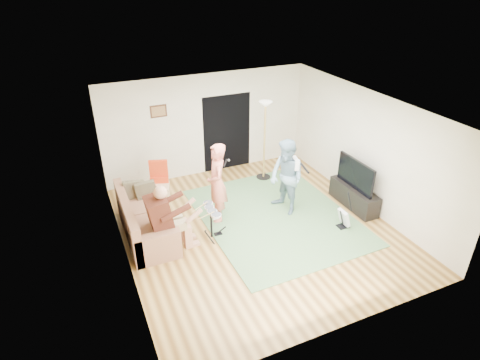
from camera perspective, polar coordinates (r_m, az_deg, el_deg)
name	(u,v)px	position (r m, az deg, el deg)	size (l,w,h in m)	color
floor	(256,228)	(8.81, 2.33, -6.79)	(6.00, 6.00, 0.00)	brown
walls	(258,173)	(8.11, 2.52, 1.05)	(5.50, 6.00, 2.70)	silver
ceiling	(259,108)	(7.59, 2.73, 10.15)	(6.00, 6.00, 0.00)	white
window_blinds	(116,186)	(7.53, -17.26, -0.88)	(2.05, 2.05, 0.00)	brown
doorway	(227,133)	(10.93, -1.86, 6.74)	(2.10, 2.10, 0.00)	black
picture_frame	(158,111)	(10.15, -11.52, 9.57)	(0.42, 0.03, 0.32)	#3F2314
area_rug	(275,216)	(9.21, 5.04, -5.11)	(3.15, 3.93, 0.02)	#53804E
sofa	(142,223)	(8.67, -13.72, -5.96)	(0.90, 2.19, 0.88)	#99684C
drummer	(170,224)	(8.06, -9.95, -6.18)	(0.93, 0.52, 1.43)	#4F2216
drum_kit	(211,224)	(8.38, -4.10, -6.29)	(0.39, 0.69, 0.71)	black
singer	(217,183)	(8.65, -3.28, -0.46)	(0.66, 0.43, 1.81)	#DB735F
microphone	(225,163)	(8.51, -2.10, 2.44)	(0.06, 0.06, 0.24)	black
guitarist	(286,177)	(9.00, 6.63, 0.37)	(0.85, 0.66, 1.75)	#7192A5
guitar_held	(295,163)	(8.95, 7.85, 2.39)	(0.12, 0.60, 0.26)	white
guitar_spare	(344,217)	(8.97, 14.60, -5.17)	(0.32, 0.28, 0.88)	black
torchiere_lamp	(265,127)	(10.23, 3.56, 7.53)	(0.38, 0.38, 2.11)	black
dining_chair	(159,190)	(9.65, -11.40, -1.34)	(0.57, 0.60, 1.06)	beige
tv_cabinet	(354,196)	(9.81, 15.88, -2.26)	(0.40, 1.40, 0.50)	black
television	(356,174)	(9.50, 16.12, 0.80)	(0.06, 1.19, 0.69)	black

